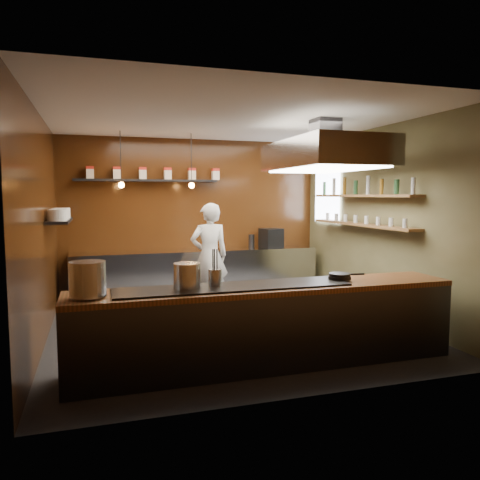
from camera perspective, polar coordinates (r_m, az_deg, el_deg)
name	(u,v)px	position (r m, az deg, el deg)	size (l,w,h in m)	color
floor	(229,327)	(6.97, -1.32, -10.59)	(5.00, 5.00, 0.00)	black
back_wall	(194,217)	(9.14, -5.64, 2.77)	(5.00, 5.00, 0.00)	#351409
left_wall	(41,229)	(6.49, -23.10, 1.25)	(5.00, 5.00, 0.00)	#351409
right_wall	(380,222)	(7.77, 16.68, 2.09)	(5.00, 5.00, 0.00)	brown
ceiling	(229,119)	(6.78, -1.38, 14.56)	(5.00, 5.00, 0.00)	silver
window_pane	(327,197)	(9.20, 10.57, 5.21)	(1.00, 1.00, 0.00)	white
prep_counter	(198,273)	(8.93, -5.15, -4.07)	(4.60, 0.65, 0.90)	silver
pass_counter	(267,325)	(5.38, 3.37, -10.33)	(4.40, 0.72, 0.94)	#38383D
tin_shelf	(147,180)	(8.86, -11.26, 7.13)	(2.60, 0.26, 0.04)	black
plate_shelf	(60,221)	(7.47, -21.11, 2.20)	(0.30, 1.40, 0.04)	black
bottle_shelf_upper	(361,196)	(7.93, 14.59, 5.24)	(0.26, 2.80, 0.04)	brown
bottle_shelf_lower	(361,224)	(7.94, 14.51, 1.85)	(0.26, 2.80, 0.04)	brown
extractor_hood	(325,154)	(6.83, 10.30, 10.23)	(1.20, 2.00, 0.72)	#38383D
pendant_left	(121,182)	(8.16, -14.28, 6.88)	(0.10, 0.10, 0.95)	black
pendant_right	(192,182)	(8.31, -5.93, 6.99)	(0.10, 0.10, 0.95)	black
storage_tins	(155,173)	(8.88, -10.30, 7.99)	(2.43, 0.13, 0.22)	beige
plate_stacks	(60,214)	(7.47, -21.14, 2.97)	(0.26, 1.16, 0.16)	white
bottles	(362,187)	(7.93, 14.62, 6.25)	(0.06, 2.66, 0.24)	silver
wine_glasses	(361,219)	(7.94, 14.52, 2.46)	(0.07, 2.37, 0.13)	silver
stockpot_large	(88,279)	(4.84, -18.09, -4.53)	(0.35, 0.35, 0.34)	silver
stockpot_small	(187,276)	(5.03, -6.47, -4.34)	(0.29, 0.29, 0.27)	silver
utensil_crock	(215,277)	(5.14, -3.06, -4.58)	(0.14, 0.14, 0.19)	silver
frying_pan	(340,276)	(5.69, 12.10, -4.33)	(0.44, 0.27, 0.07)	black
butter_jar	(344,276)	(5.78, 12.53, -4.31)	(0.09, 0.09, 0.08)	yellow
espresso_machine	(271,238)	(9.24, 3.82, 0.25)	(0.38, 0.36, 0.38)	black
chef	(209,256)	(7.99, -3.76, -1.94)	(0.66, 0.43, 1.80)	white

